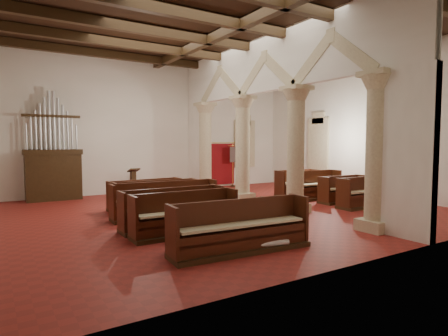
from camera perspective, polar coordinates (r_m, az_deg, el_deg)
floor at (r=12.60m, az=-0.03°, el=-6.50°), size 14.00×14.00×0.00m
ceiling at (r=12.93m, az=-0.03°, el=20.65°), size 14.00×14.00×0.00m
wall_back at (r=17.79m, az=-10.35°, el=6.21°), size 14.00×0.02×6.00m
wall_front at (r=7.98m, az=23.63°, el=8.73°), size 14.00×0.02×6.00m
wall_right at (r=17.16m, az=20.35°, el=6.10°), size 0.02×12.00×6.00m
ceiling_beams at (r=12.88m, az=-0.03°, el=19.88°), size 13.80×11.80×0.30m
arcade at (r=13.49m, az=6.56°, el=9.37°), size 0.90×11.90×6.00m
window_right_a at (r=16.26m, az=24.43°, el=3.31°), size 0.03×1.00×2.20m
window_right_b at (r=18.77m, az=14.21°, el=3.59°), size 0.03×1.00×2.20m
window_back at (r=20.14m, az=3.08°, el=3.72°), size 1.00×0.03×2.20m
pipe_organ at (r=16.18m, az=-24.59°, el=0.36°), size 2.10×0.85×4.40m
lectern at (r=16.95m, az=-13.66°, el=-2.28°), size 0.51×0.52×1.15m
dossal_curtain at (r=19.30m, az=-0.48°, el=0.64°), size 1.80×0.07×2.17m
processional_banner at (r=19.21m, az=1.36°, el=-0.55°), size 0.49×0.62×2.20m
hymnal_box_a at (r=8.66m, az=4.76°, el=-9.63°), size 0.39×0.36×0.31m
hymnal_box_b at (r=9.48m, az=6.96°, el=-8.44°), size 0.34×0.29×0.31m
hymnal_box_c at (r=11.79m, az=-3.92°, el=-5.96°), size 0.38×0.35×0.32m
tube_heater_a at (r=8.02m, az=6.36°, el=-11.46°), size 1.08×0.33×0.11m
tube_heater_b at (r=8.45m, az=-1.91°, el=-10.65°), size 1.13×0.22×0.11m
nave_pew_0 at (r=7.93m, az=2.64°, el=-10.14°), size 3.15×0.94×1.09m
nave_pew_1 at (r=8.49m, az=0.19°, el=-9.51°), size 2.67×0.77×0.95m
nave_pew_2 at (r=9.36m, az=-5.89°, el=-7.99°), size 2.71×0.74×1.07m
nave_pew_3 at (r=10.11m, az=-7.78°, el=-7.11°), size 2.81×0.74×1.07m
nave_pew_4 at (r=11.59m, az=-8.88°, el=-5.68°), size 3.29×0.85×1.09m
nave_pew_5 at (r=12.51m, az=-10.22°, el=-5.05°), size 2.81×0.81×1.03m
nave_pew_6 at (r=13.18m, az=-11.85°, el=-4.65°), size 2.58×0.82×1.01m
aisle_pew_0 at (r=13.91m, az=20.23°, el=-4.24°), size 1.88×0.78×1.07m
aisle_pew_1 at (r=14.94m, az=17.68°, el=-3.72°), size 2.09×0.73×1.01m
aisle_pew_2 at (r=15.45m, az=13.93°, el=-3.21°), size 2.13×0.84×1.15m
aisle_pew_3 at (r=15.98m, az=11.09°, el=-2.96°), size 1.92×0.85×1.12m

